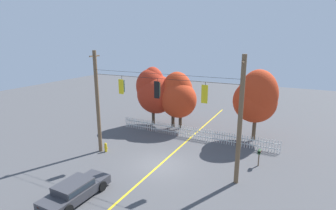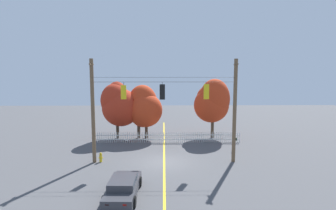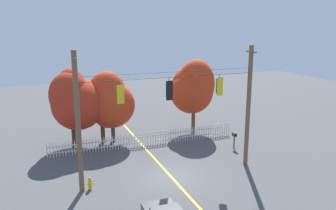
{
  "view_description": "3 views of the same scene",
  "coord_description": "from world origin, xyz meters",
  "px_view_note": "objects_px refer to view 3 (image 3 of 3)",
  "views": [
    {
      "loc": [
        8.79,
        -16.31,
        9.39
      ],
      "look_at": [
        0.56,
        0.26,
        4.72
      ],
      "focal_mm": 28.3,
      "sensor_mm": 36.0,
      "label": 1
    },
    {
      "loc": [
        -0.03,
        -21.29,
        7.26
      ],
      "look_at": [
        0.32,
        -0.19,
        4.79
      ],
      "focal_mm": 28.27,
      "sensor_mm": 36.0,
      "label": 2
    },
    {
      "loc": [
        -7.88,
        -20.05,
        10.01
      ],
      "look_at": [
        -0.12,
        0.2,
        4.84
      ],
      "focal_mm": 37.52,
      "sensor_mm": 36.0,
      "label": 3
    }
  ],
  "objects_px": {
    "autumn_maple_near_fence": "(74,100)",
    "autumn_maple_far_west": "(193,87)",
    "traffic_signal_northbound_secondary": "(120,94)",
    "roadside_mailbox": "(234,135)",
    "traffic_signal_eastbound_side": "(169,90)",
    "traffic_signal_southbound_primary": "(219,86)",
    "autumn_maple_mid": "(107,101)",
    "fire_hydrant": "(90,183)",
    "autumn_oak_far_east": "(110,102)"
  },
  "relations": [
    {
      "from": "autumn_maple_near_fence",
      "to": "roadside_mailbox",
      "type": "xyz_separation_m",
      "value": [
        11.85,
        -5.05,
        -2.8
      ]
    },
    {
      "from": "autumn_maple_near_fence",
      "to": "autumn_maple_far_west",
      "type": "xyz_separation_m",
      "value": [
        10.59,
        0.26,
        0.31
      ]
    },
    {
      "from": "roadside_mailbox",
      "to": "traffic_signal_southbound_primary",
      "type": "bearing_deg",
      "value": -136.52
    },
    {
      "from": "traffic_signal_northbound_secondary",
      "to": "autumn_maple_near_fence",
      "type": "bearing_deg",
      "value": 102.62
    },
    {
      "from": "traffic_signal_northbound_secondary",
      "to": "autumn_maple_mid",
      "type": "height_order",
      "value": "traffic_signal_northbound_secondary"
    },
    {
      "from": "traffic_signal_eastbound_side",
      "to": "fire_hydrant",
      "type": "height_order",
      "value": "traffic_signal_eastbound_side"
    },
    {
      "from": "fire_hydrant",
      "to": "autumn_maple_mid",
      "type": "bearing_deg",
      "value": 71.05
    },
    {
      "from": "roadside_mailbox",
      "to": "autumn_oak_far_east",
      "type": "bearing_deg",
      "value": 150.99
    },
    {
      "from": "autumn_maple_mid",
      "to": "traffic_signal_southbound_primary",
      "type": "bearing_deg",
      "value": -55.11
    },
    {
      "from": "traffic_signal_northbound_secondary",
      "to": "fire_hydrant",
      "type": "height_order",
      "value": "traffic_signal_northbound_secondary"
    },
    {
      "from": "roadside_mailbox",
      "to": "traffic_signal_eastbound_side",
      "type": "bearing_deg",
      "value": -155.26
    },
    {
      "from": "autumn_maple_mid",
      "to": "autumn_oak_far_east",
      "type": "height_order",
      "value": "autumn_maple_mid"
    },
    {
      "from": "autumn_maple_near_fence",
      "to": "fire_hydrant",
      "type": "bearing_deg",
      "value": -91.33
    },
    {
      "from": "traffic_signal_southbound_primary",
      "to": "autumn_maple_mid",
      "type": "xyz_separation_m",
      "value": [
        -5.84,
        8.37,
        -2.26
      ]
    },
    {
      "from": "traffic_signal_eastbound_side",
      "to": "roadside_mailbox",
      "type": "xyz_separation_m",
      "value": [
        6.9,
        3.18,
        -4.78
      ]
    },
    {
      "from": "traffic_signal_southbound_primary",
      "to": "traffic_signal_eastbound_side",
      "type": "bearing_deg",
      "value": -180.0
    },
    {
      "from": "autumn_maple_far_west",
      "to": "roadside_mailbox",
      "type": "height_order",
      "value": "autumn_maple_far_west"
    },
    {
      "from": "autumn_maple_near_fence",
      "to": "traffic_signal_eastbound_side",
      "type": "bearing_deg",
      "value": -59.01
    },
    {
      "from": "traffic_signal_southbound_primary",
      "to": "fire_hydrant",
      "type": "relative_size",
      "value": 1.73
    },
    {
      "from": "roadside_mailbox",
      "to": "fire_hydrant",
      "type": "bearing_deg",
      "value": -165.59
    },
    {
      "from": "autumn_maple_near_fence",
      "to": "autumn_maple_far_west",
      "type": "relative_size",
      "value": 0.96
    },
    {
      "from": "autumn_maple_far_west",
      "to": "fire_hydrant",
      "type": "distance_m",
      "value": 14.19
    },
    {
      "from": "traffic_signal_northbound_secondary",
      "to": "traffic_signal_southbound_primary",
      "type": "bearing_deg",
      "value": -0.01
    },
    {
      "from": "traffic_signal_southbound_primary",
      "to": "autumn_oak_far_east",
      "type": "distance_m",
      "value": 10.21
    },
    {
      "from": "autumn_maple_far_west",
      "to": "fire_hydrant",
      "type": "height_order",
      "value": "autumn_maple_far_west"
    },
    {
      "from": "traffic_signal_southbound_primary",
      "to": "roadside_mailbox",
      "type": "bearing_deg",
      "value": 43.48
    },
    {
      "from": "autumn_maple_mid",
      "to": "autumn_maple_near_fence",
      "type": "bearing_deg",
      "value": -177.04
    },
    {
      "from": "traffic_signal_southbound_primary",
      "to": "autumn_maple_far_west",
      "type": "height_order",
      "value": "autumn_maple_far_west"
    },
    {
      "from": "autumn_maple_mid",
      "to": "autumn_maple_far_west",
      "type": "bearing_deg",
      "value": 0.9
    },
    {
      "from": "traffic_signal_northbound_secondary",
      "to": "autumn_maple_far_west",
      "type": "xyz_separation_m",
      "value": [
        8.75,
        8.49,
        -1.65
      ]
    },
    {
      "from": "autumn_maple_far_west",
      "to": "traffic_signal_northbound_secondary",
      "type": "bearing_deg",
      "value": -135.85
    },
    {
      "from": "traffic_signal_southbound_primary",
      "to": "traffic_signal_northbound_secondary",
      "type": "bearing_deg",
      "value": 179.99
    },
    {
      "from": "traffic_signal_northbound_secondary",
      "to": "roadside_mailbox",
      "type": "bearing_deg",
      "value": 17.63
    },
    {
      "from": "traffic_signal_southbound_primary",
      "to": "fire_hydrant",
      "type": "height_order",
      "value": "traffic_signal_southbound_primary"
    },
    {
      "from": "traffic_signal_eastbound_side",
      "to": "fire_hydrant",
      "type": "relative_size",
      "value": 1.77
    },
    {
      "from": "autumn_maple_near_fence",
      "to": "autumn_maple_far_west",
      "type": "bearing_deg",
      "value": 1.42
    },
    {
      "from": "autumn_maple_mid",
      "to": "fire_hydrant",
      "type": "relative_size",
      "value": 7.57
    },
    {
      "from": "traffic_signal_eastbound_side",
      "to": "autumn_maple_far_west",
      "type": "height_order",
      "value": "autumn_maple_far_west"
    },
    {
      "from": "traffic_signal_southbound_primary",
      "to": "fire_hydrant",
      "type": "bearing_deg",
      "value": 179.42
    },
    {
      "from": "traffic_signal_southbound_primary",
      "to": "autumn_maple_far_west",
      "type": "relative_size",
      "value": 0.21
    },
    {
      "from": "traffic_signal_southbound_primary",
      "to": "autumn_maple_far_west",
      "type": "xyz_separation_m",
      "value": [
        2.1,
        8.49,
        -1.69
      ]
    },
    {
      "from": "fire_hydrant",
      "to": "traffic_signal_southbound_primary",
      "type": "bearing_deg",
      "value": -0.58
    },
    {
      "from": "fire_hydrant",
      "to": "roadside_mailbox",
      "type": "relative_size",
      "value": 0.61
    },
    {
      "from": "autumn_maple_near_fence",
      "to": "autumn_maple_mid",
      "type": "distance_m",
      "value": 2.67
    },
    {
      "from": "traffic_signal_northbound_secondary",
      "to": "autumn_maple_far_west",
      "type": "relative_size",
      "value": 0.2
    },
    {
      "from": "autumn_maple_near_fence",
      "to": "autumn_maple_far_west",
      "type": "height_order",
      "value": "autumn_maple_far_west"
    },
    {
      "from": "traffic_signal_northbound_secondary",
      "to": "traffic_signal_eastbound_side",
      "type": "bearing_deg",
      "value": -0.02
    },
    {
      "from": "traffic_signal_northbound_secondary",
      "to": "autumn_maple_near_fence",
      "type": "xyz_separation_m",
      "value": [
        -1.84,
        8.23,
        -1.96
      ]
    },
    {
      "from": "autumn_maple_mid",
      "to": "autumn_maple_far_west",
      "type": "relative_size",
      "value": 0.9
    },
    {
      "from": "traffic_signal_southbound_primary",
      "to": "roadside_mailbox",
      "type": "distance_m",
      "value": 6.66
    }
  ]
}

